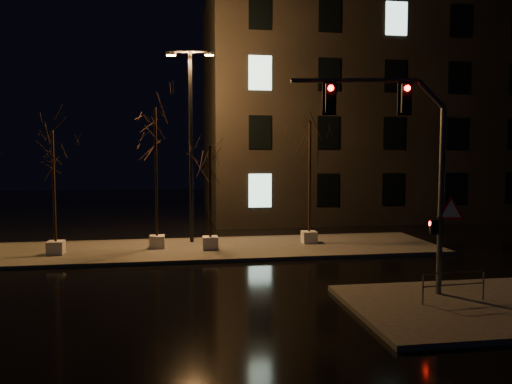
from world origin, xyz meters
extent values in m
plane|color=black|center=(0.00, 0.00, 0.00)|extent=(90.00, 90.00, 0.00)
cube|color=#413F3A|center=(0.00, 6.00, 0.07)|extent=(22.00, 5.00, 0.15)
cube|color=#413F3A|center=(7.50, -3.50, 0.07)|extent=(7.00, 5.00, 0.15)
cube|color=black|center=(14.00, 18.00, 7.50)|extent=(25.00, 12.00, 15.00)
cube|color=silver|center=(-5.65, 5.49, 0.43)|extent=(0.65, 0.65, 0.55)
cylinder|color=black|center=(-5.65, 5.49, 2.98)|extent=(0.11, 0.11, 4.55)
cube|color=silver|center=(-1.57, 6.25, 0.43)|extent=(0.65, 0.65, 0.55)
cylinder|color=black|center=(-1.57, 6.25, 3.50)|extent=(0.11, 0.11, 5.61)
cube|color=silver|center=(0.73, 5.59, 0.43)|extent=(0.65, 0.65, 0.55)
cylinder|color=black|center=(0.73, 5.59, 2.66)|extent=(0.11, 0.11, 3.92)
cube|color=silver|center=(5.37, 6.37, 0.43)|extent=(0.65, 0.65, 0.55)
cylinder|color=black|center=(5.37, 6.37, 3.25)|extent=(0.11, 0.11, 5.11)
cylinder|color=#54565C|center=(6.97, -2.39, 2.89)|extent=(0.16, 0.16, 5.48)
cylinder|color=#54565C|center=(4.41, -1.99, 6.40)|extent=(3.63, 0.69, 0.13)
cube|color=black|center=(5.89, -2.22, 5.90)|extent=(0.30, 0.24, 0.82)
cube|color=black|center=(3.72, -1.89, 5.90)|extent=(0.30, 0.24, 0.82)
cube|color=black|center=(6.77, -2.36, 2.16)|extent=(0.22, 0.19, 0.41)
cone|color=red|center=(7.23, -2.48, 2.62)|extent=(0.94, 0.17, 0.95)
sphere|color=#FF0C07|center=(6.97, -2.39, 6.17)|extent=(0.16, 0.16, 0.16)
cylinder|color=black|center=(-0.01, 7.52, 4.55)|extent=(0.18, 0.18, 8.81)
cylinder|color=black|center=(-0.01, 7.52, 8.96)|extent=(1.92, 0.46, 0.09)
cube|color=#FF9F32|center=(-0.88, 7.69, 8.83)|extent=(0.48, 0.33, 0.18)
cube|color=#FF9F32|center=(0.85, 7.36, 8.83)|extent=(0.48, 0.33, 0.18)
cylinder|color=#54565C|center=(6.00, -3.30, 0.55)|extent=(0.04, 0.04, 0.79)
cylinder|color=#54565C|center=(7.93, -3.13, 0.55)|extent=(0.04, 0.04, 0.79)
cylinder|color=#54565C|center=(6.96, -3.22, 0.99)|extent=(1.94, 0.20, 0.04)
cylinder|color=#54565C|center=(6.96, -3.22, 0.63)|extent=(1.94, 0.20, 0.04)
camera|label=1|loc=(-0.68, -15.89, 4.31)|focal=35.00mm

